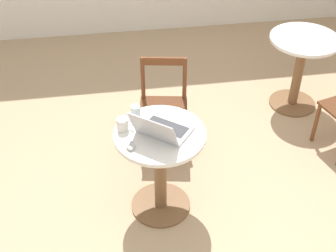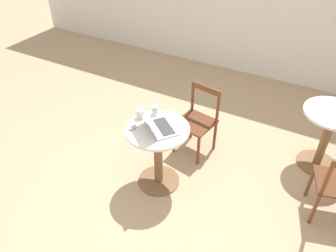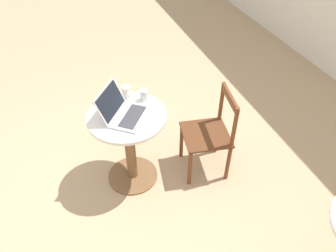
{
  "view_description": "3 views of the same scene",
  "coord_description": "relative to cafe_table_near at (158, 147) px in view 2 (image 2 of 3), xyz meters",
  "views": [
    {
      "loc": [
        -0.5,
        -2.26,
        2.82
      ],
      "look_at": [
        -0.09,
        0.47,
        0.6
      ],
      "focal_mm": 50.0,
      "sensor_mm": 36.0,
      "label": 1
    },
    {
      "loc": [
        1.15,
        -1.99,
        2.74
      ],
      "look_at": [
        -0.14,
        0.34,
        0.71
      ],
      "focal_mm": 35.0,
      "sensor_mm": 36.0,
      "label": 2
    },
    {
      "loc": [
        1.84,
        -0.18,
        2.43
      ],
      "look_at": [
        -0.1,
        0.54,
        0.61
      ],
      "focal_mm": 35.0,
      "sensor_mm": 36.0,
      "label": 3
    }
  ],
  "objects": [
    {
      "name": "ground_plane",
      "position": [
        0.19,
        -0.22,
        -0.5
      ],
      "size": [
        16.0,
        16.0,
        0.0
      ],
      "primitive_type": "plane",
      "color": "tan"
    },
    {
      "name": "cafe_table_near",
      "position": [
        0.0,
        0.0,
        0.0
      ],
      "size": [
        0.65,
        0.65,
        0.75
      ],
      "color": "brown",
      "rests_on": "ground_plane"
    },
    {
      "name": "cafe_table_mid",
      "position": [
        1.52,
        1.16,
        0.0
      ],
      "size": [
        0.65,
        0.65,
        0.75
      ],
      "color": "brown",
      "rests_on": "ground_plane"
    },
    {
      "name": "chair_near_back",
      "position": [
        0.13,
        0.72,
        -0.08
      ],
      "size": [
        0.47,
        0.47,
        0.84
      ],
      "color": "brown",
      "rests_on": "ground_plane"
    },
    {
      "name": "laptop",
      "position": [
        0.01,
        -0.02,
        0.3
      ],
      "size": [
        0.47,
        0.47,
        0.23
      ],
      "color": "#B7B7BC",
      "rests_on": "cafe_table_near"
    },
    {
      "name": "mouse",
      "position": [
        -0.21,
        -0.12,
        0.26
      ],
      "size": [
        0.06,
        0.1,
        0.03
      ],
      "color": "#B7B7BC",
      "rests_on": "cafe_table_near"
    },
    {
      "name": "mug",
      "position": [
        -0.25,
        0.07,
        0.3
      ],
      "size": [
        0.12,
        0.08,
        0.1
      ],
      "color": "silver",
      "rests_on": "cafe_table_near"
    },
    {
      "name": "drinking_glass",
      "position": [
        -0.15,
        0.2,
        0.3
      ],
      "size": [
        0.07,
        0.07,
        0.1
      ],
      "color": "silver",
      "rests_on": "cafe_table_near"
    }
  ]
}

